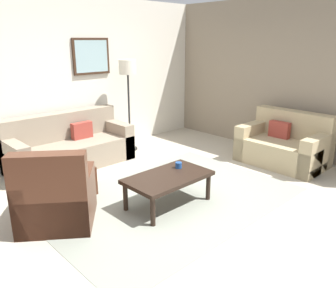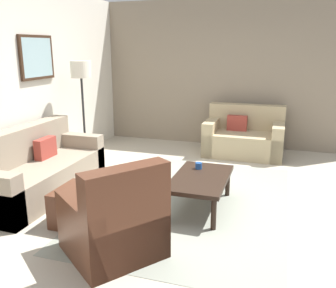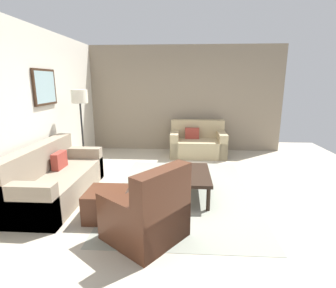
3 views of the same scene
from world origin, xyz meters
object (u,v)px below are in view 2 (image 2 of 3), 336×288
(ottoman, at_px, (82,206))
(lamp_standing, at_px, (81,80))
(couch_loveseat, at_px, (244,138))
(armchair_leather, at_px, (116,226))
(couch_main, at_px, (34,172))
(coffee_table, at_px, (201,181))
(framed_artwork, at_px, (37,57))
(cup, at_px, (199,166))

(ottoman, height_order, lamp_standing, lamp_standing)
(couch_loveseat, relative_size, armchair_leather, 1.24)
(couch_loveseat, distance_m, lamp_standing, 3.07)
(couch_main, height_order, couch_loveseat, same)
(coffee_table, bearing_deg, framed_artwork, 77.33)
(couch_main, height_order, coffee_table, couch_main)
(coffee_table, bearing_deg, couch_loveseat, -5.35)
(couch_loveseat, bearing_deg, lamp_standing, 121.57)
(framed_artwork, bearing_deg, cup, -97.03)
(couch_loveseat, height_order, framed_artwork, framed_artwork)
(couch_main, relative_size, couch_loveseat, 1.47)
(couch_loveseat, distance_m, framed_artwork, 3.79)
(lamp_standing, bearing_deg, ottoman, -150.92)
(ottoman, bearing_deg, couch_main, 61.98)
(couch_main, distance_m, coffee_table, 2.25)
(armchair_leather, relative_size, ottoman, 2.00)
(lamp_standing, bearing_deg, couch_loveseat, -58.43)
(lamp_standing, bearing_deg, armchair_leather, -144.31)
(armchair_leather, height_order, framed_artwork, framed_artwork)
(couch_main, xyz_separation_m, framed_artwork, (0.80, 0.39, 1.47))
(couch_main, bearing_deg, coffee_table, -84.77)
(couch_loveseat, xyz_separation_m, armchair_leather, (-3.84, 0.76, 0.01))
(lamp_standing, bearing_deg, framed_artwork, 137.85)
(couch_main, xyz_separation_m, coffee_table, (0.21, -2.24, 0.06))
(coffee_table, xyz_separation_m, lamp_standing, (1.07, 2.20, 1.05))
(couch_loveseat, relative_size, cup, 15.86)
(ottoman, bearing_deg, coffee_table, -56.65)
(couch_main, height_order, armchair_leather, armchair_leather)
(coffee_table, distance_m, lamp_standing, 2.66)
(coffee_table, bearing_deg, cup, 18.04)
(ottoman, bearing_deg, couch_loveseat, -22.94)
(coffee_table, height_order, framed_artwork, framed_artwork)
(couch_loveseat, bearing_deg, couch_main, 138.20)
(couch_main, distance_m, lamp_standing, 1.69)
(cup, bearing_deg, couch_main, 102.68)
(ottoman, bearing_deg, cup, -45.86)
(couch_main, bearing_deg, lamp_standing, -1.84)
(couch_main, xyz_separation_m, armchair_leather, (-1.07, -1.73, 0.01))
(couch_loveseat, xyz_separation_m, ottoman, (-3.34, 1.41, -0.10))
(lamp_standing, bearing_deg, couch_main, 178.16)
(couch_loveseat, bearing_deg, framed_artwork, 124.54)
(cup, bearing_deg, framed_artwork, 82.97)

